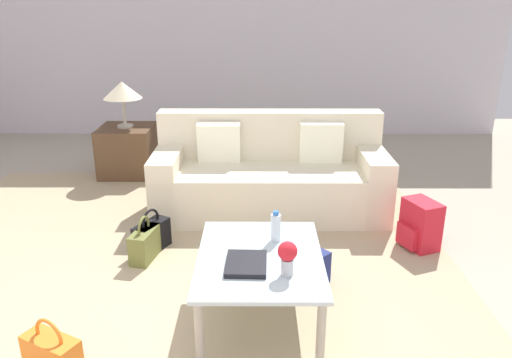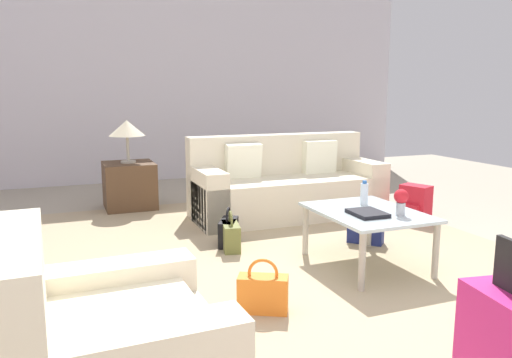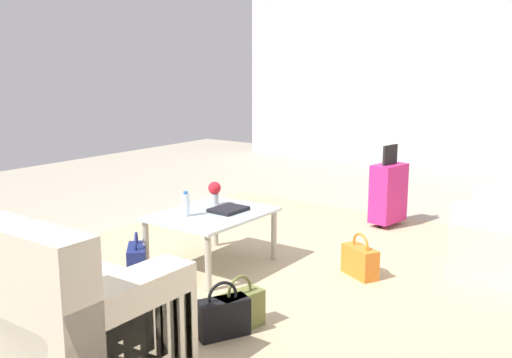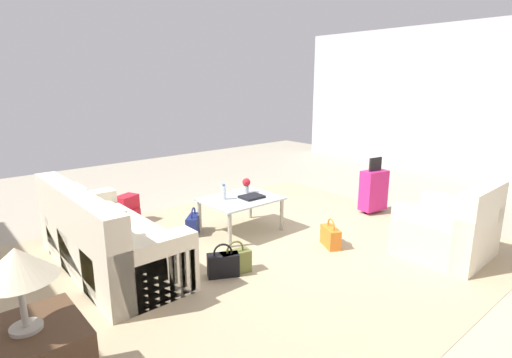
% 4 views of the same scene
% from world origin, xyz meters
% --- Properties ---
extents(ground_plane, '(12.00, 12.00, 0.00)m').
position_xyz_m(ground_plane, '(0.00, 0.00, 0.00)').
color(ground_plane, '#A89E89').
extents(wall_right, '(0.12, 8.00, 3.10)m').
position_xyz_m(wall_right, '(5.06, 0.00, 1.55)').
color(wall_right, silver).
rests_on(wall_right, ground).
extents(area_rug, '(5.20, 4.40, 0.01)m').
position_xyz_m(area_rug, '(0.60, 0.20, 0.00)').
color(area_rug, tan).
rests_on(area_rug, ground).
extents(couch, '(0.85, 2.12, 0.91)m').
position_xyz_m(couch, '(2.19, -0.60, 0.31)').
color(couch, beige).
rests_on(couch, ground).
extents(coffee_table, '(0.97, 0.75, 0.46)m').
position_xyz_m(coffee_table, '(0.40, -0.50, 0.40)').
color(coffee_table, silver).
rests_on(coffee_table, ground).
extents(water_bottle, '(0.06, 0.06, 0.20)m').
position_xyz_m(water_bottle, '(0.60, -0.60, 0.55)').
color(water_bottle, silver).
rests_on(water_bottle, coffee_table).
extents(coffee_table_book, '(0.30, 0.24, 0.03)m').
position_xyz_m(coffee_table_book, '(0.28, -0.42, 0.47)').
color(coffee_table_book, black).
rests_on(coffee_table_book, coffee_table).
extents(flower_vase, '(0.11, 0.11, 0.21)m').
position_xyz_m(flower_vase, '(0.18, -0.65, 0.58)').
color(flower_vase, '#B2B7BC').
rests_on(flower_vase, coffee_table).
extents(side_table, '(0.59, 0.59, 0.55)m').
position_xyz_m(side_table, '(3.20, 1.00, 0.28)').
color(side_table, '#513823').
rests_on(side_table, ground).
extents(table_lamp, '(0.42, 0.42, 0.51)m').
position_xyz_m(table_lamp, '(3.20, 1.00, 0.96)').
color(table_lamp, '#ADA899').
rests_on(table_lamp, side_table).
extents(handbag_olive, '(0.34, 0.20, 0.36)m').
position_xyz_m(handbag_olive, '(1.19, 0.39, 0.13)').
color(handbag_olive, olive).
rests_on(handbag_olive, ground).
extents(handbag_navy, '(0.33, 0.32, 0.36)m').
position_xyz_m(handbag_navy, '(0.92, -0.85, 0.13)').
color(handbag_navy, navy).
rests_on(handbag_navy, ground).
extents(handbag_black, '(0.35, 0.27, 0.36)m').
position_xyz_m(handbag_black, '(1.33, 0.36, 0.13)').
color(handbag_black, black).
rests_on(handbag_black, ground).
extents(handbag_orange, '(0.27, 0.35, 0.36)m').
position_xyz_m(handbag_orange, '(-0.09, 0.60, 0.13)').
color(handbag_orange, orange).
rests_on(handbag_orange, ground).
extents(backpack_red, '(0.35, 0.33, 0.40)m').
position_xyz_m(backpack_red, '(1.40, -1.79, 0.19)').
color(backpack_red, red).
rests_on(backpack_red, ground).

